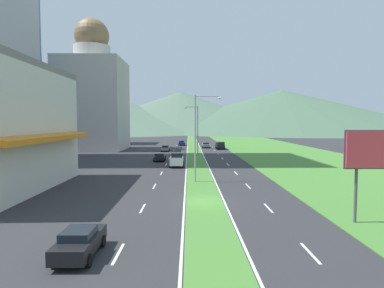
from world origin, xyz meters
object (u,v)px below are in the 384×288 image
Objects in this scene: car_1 at (80,242)px; pickup_truck_1 at (220,145)px; car_2 at (160,157)px; pickup_truck_0 at (177,160)px; car_3 at (206,145)px; street_lamp_mid at (196,128)px; car_4 at (182,143)px; street_lamp_near at (198,133)px; car_0 at (165,148)px; motorcycle_rider at (180,153)px.

pickup_truck_1 is (13.78, 66.78, 0.21)m from car_1.
car_2 is 0.83× the size of pickup_truck_1.
car_3 is at bearing -10.12° from pickup_truck_0.
street_lamp_mid reaches higher than car_1.
pickup_truck_1 is (10.24, -13.85, 0.22)m from car_4.
street_lamp_near is 41.49m from car_0.
street_lamp_mid is (0.49, 29.68, 0.07)m from street_lamp_near.
car_2 is at bearing -127.43° from street_lamp_mid.
street_lamp_mid is at bearing -8.44° from car_3.
pickup_truck_0 reaches higher than car_0.
car_4 reaches higher than car_0.
car_3 is at bearing -143.77° from car_4.
car_3 is 1.03× the size of car_4.
pickup_truck_1 is (13.76, 5.44, 0.24)m from car_0.
motorcycle_rider is (3.81, 48.98, -0.02)m from car_1.
street_lamp_near is 2.24× the size of car_2.
pickup_truck_1 is at bearing 68.16° from street_lamp_mid.
street_lamp_mid reaches higher than motorcycle_rider.
pickup_truck_0 is at bearing -153.87° from car_2.
pickup_truck_1 is 20.41m from motorcycle_rider.
car_2 is at bearing 155.55° from motorcycle_rider.
car_4 is 0.82× the size of pickup_truck_0.
motorcycle_rider is at bearing -16.22° from car_3.
pickup_truck_0 reaches higher than motorcycle_rider.
pickup_truck_1 is at bearing -11.66° from car_1.
car_3 is 23.32m from motorcycle_rider.
street_lamp_mid is 1.90× the size of pickup_truck_1.
street_lamp_mid reaches higher than car_3.
car_2 is 0.83× the size of pickup_truck_0.
car_4 is at bearing 0.29° from pickup_truck_0.
car_3 is at bearing -8.23° from car_1.
car_3 is at bearing 85.94° from street_lamp_near.
car_1 is (-7.21, -50.39, -5.07)m from street_lamp_mid.
car_0 is 1.05× the size of car_2.
car_0 is at bearing 99.37° from street_lamp_near.
pickup_truck_1 is at bearing -17.31° from pickup_truck_0.
street_lamp_near is 2.29× the size of car_4.
street_lamp_near is 22.31m from car_2.
pickup_truck_1 reaches higher than car_4.
motorcycle_rider reaches higher than car_4.
car_0 is 1.07× the size of car_4.
car_4 is 31.66m from motorcycle_rider.
street_lamp_near is 29.69m from street_lamp_mid.
motorcycle_rider is at bearing -157.48° from street_lamp_mid.
car_1 is (-6.72, -20.71, -5.00)m from street_lamp_near.
street_lamp_mid is 14.06m from car_0.
car_1 is at bearing -11.66° from pickup_truck_1.
car_4 is at bearing -143.52° from pickup_truck_1.
car_3 is 0.84× the size of pickup_truck_1.
car_3 is at bearing -16.22° from motorcycle_rider.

